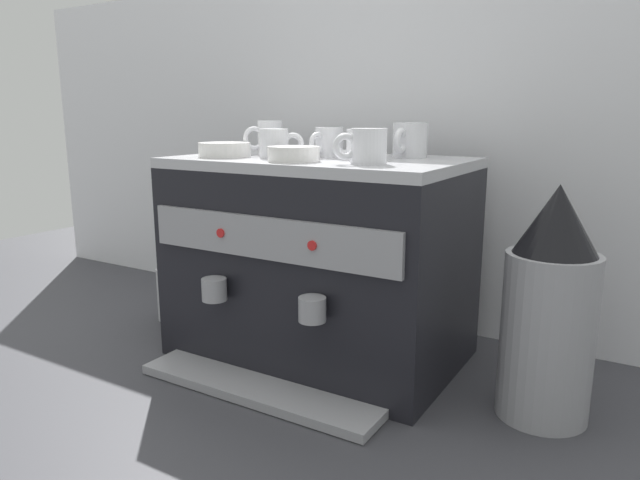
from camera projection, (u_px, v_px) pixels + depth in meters
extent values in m
plane|color=#38383D|center=(320.00, 352.00, 1.46)|extent=(4.00, 4.00, 0.00)
cube|color=silver|center=(381.00, 150.00, 1.64)|extent=(2.80, 0.03, 0.98)
cube|color=black|center=(320.00, 263.00, 1.41)|extent=(0.68, 0.42, 0.47)
cube|color=#B7B7BC|center=(320.00, 163.00, 1.36)|extent=(0.68, 0.42, 0.02)
cube|color=#939399|center=(266.00, 238.00, 1.21)|extent=(0.62, 0.01, 0.09)
cylinder|color=red|center=(221.00, 233.00, 1.26)|extent=(0.02, 0.01, 0.02)
cylinder|color=red|center=(312.00, 245.00, 1.14)|extent=(0.02, 0.01, 0.02)
cube|color=#939399|center=(257.00, 389.00, 1.24)|extent=(0.57, 0.12, 0.02)
cylinder|color=#939399|center=(214.00, 289.00, 1.28)|extent=(0.06, 0.06, 0.05)
cylinder|color=#939399|center=(312.00, 309.00, 1.15)|extent=(0.06, 0.06, 0.05)
cylinder|color=white|center=(410.00, 140.00, 1.36)|extent=(0.08, 0.08, 0.08)
torus|color=white|center=(401.00, 141.00, 1.32)|extent=(0.01, 0.06, 0.06)
cylinder|color=white|center=(369.00, 146.00, 1.18)|extent=(0.07, 0.07, 0.07)
torus|color=white|center=(345.00, 147.00, 1.17)|extent=(0.05, 0.05, 0.05)
cylinder|color=white|center=(274.00, 143.00, 1.35)|extent=(0.07, 0.07, 0.07)
torus|color=white|center=(293.00, 143.00, 1.34)|extent=(0.05, 0.03, 0.05)
cylinder|color=white|center=(363.00, 145.00, 1.27)|extent=(0.07, 0.07, 0.07)
torus|color=white|center=(344.00, 144.00, 1.30)|extent=(0.05, 0.02, 0.05)
cylinder|color=white|center=(270.00, 138.00, 1.45)|extent=(0.06, 0.06, 0.08)
torus|color=white|center=(254.00, 138.00, 1.42)|extent=(0.03, 0.06, 0.06)
cylinder|color=white|center=(329.00, 142.00, 1.37)|extent=(0.07, 0.07, 0.07)
torus|color=white|center=(316.00, 143.00, 1.34)|extent=(0.02, 0.05, 0.05)
cylinder|color=white|center=(225.00, 150.00, 1.38)|extent=(0.12, 0.12, 0.03)
cylinder|color=white|center=(225.00, 155.00, 1.38)|extent=(0.07, 0.07, 0.01)
cylinder|color=white|center=(294.00, 154.00, 1.25)|extent=(0.11, 0.11, 0.03)
cylinder|color=white|center=(294.00, 159.00, 1.25)|extent=(0.06, 0.06, 0.01)
cylinder|color=#939399|center=(547.00, 337.00, 1.12)|extent=(0.18, 0.18, 0.33)
cone|color=black|center=(558.00, 219.00, 1.07)|extent=(0.15, 0.15, 0.13)
cylinder|color=#B7B7BC|center=(175.00, 293.00, 1.69)|extent=(0.10, 0.10, 0.15)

